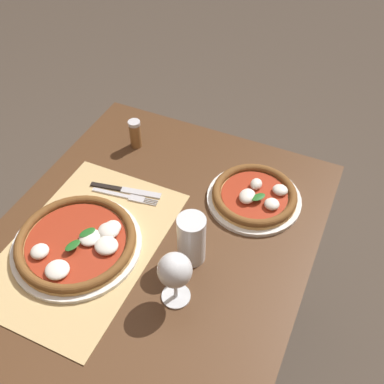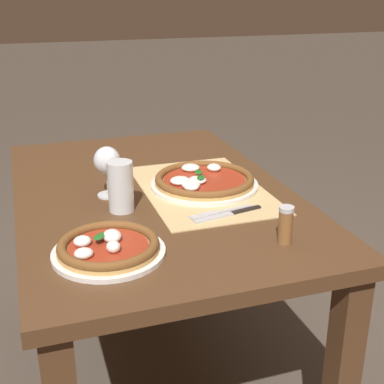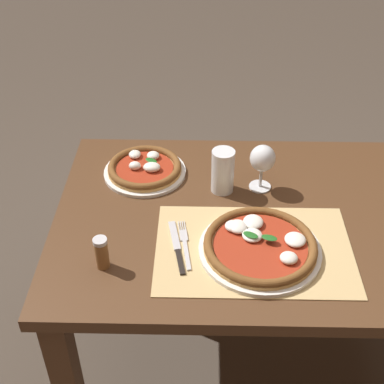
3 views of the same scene
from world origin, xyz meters
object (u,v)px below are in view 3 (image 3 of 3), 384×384
pizza_far (145,169)px  pepper_shaker (102,253)px  wine_glass (262,160)px  fork (185,244)px  pint_glass (223,172)px  pizza_near (260,245)px  knife (177,247)px

pizza_far → pepper_shaker: bearing=-99.7°
pizza_far → wine_glass: wine_glass is taller
fork → pizza_far: bearing=112.6°
pizza_far → pint_glass: size_ratio=1.87×
pizza_near → wine_glass: wine_glass is taller
fork → knife: size_ratio=0.93×
pizza_far → pepper_shaker: (-0.07, -0.43, 0.03)m
pint_glass → pepper_shaker: size_ratio=1.49×
pint_glass → knife: 0.31m
fork → pepper_shaker: (-0.22, -0.08, 0.04)m
pepper_shaker → pizza_near: bearing=8.6°
wine_glass → pint_glass: wine_glass is taller
pizza_near → pizza_far: bearing=133.9°
fork → pepper_shaker: bearing=-158.8°
pint_glass → pepper_shaker: (-0.33, -0.35, -0.02)m
wine_glass → knife: size_ratio=0.72×
pizza_near → pizza_far: 0.51m
fork → knife: knife is taller
pizza_near → wine_glass: 0.31m
wine_glass → knife: (-0.25, -0.29, -0.10)m
wine_glass → pint_glass: bearing=-173.1°
pizza_near → knife: pizza_near is taller
pizza_near → pint_glass: (-0.10, 0.28, 0.05)m
pizza_far → knife: pizza_far is taller
wine_glass → pepper_shaker: (-0.45, -0.36, -0.06)m
pizza_near → pint_glass: size_ratio=2.34×
pizza_far → pint_glass: pint_glass is taller
pint_glass → knife: (-0.13, -0.27, -0.06)m
pint_glass → fork: pint_glass is taller
pint_glass → knife: bearing=-115.9°
pizza_far → wine_glass: (0.38, -0.07, 0.09)m
fork → pizza_near: bearing=-5.5°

